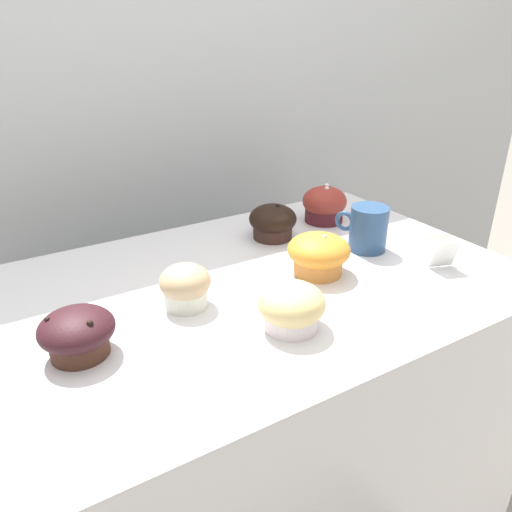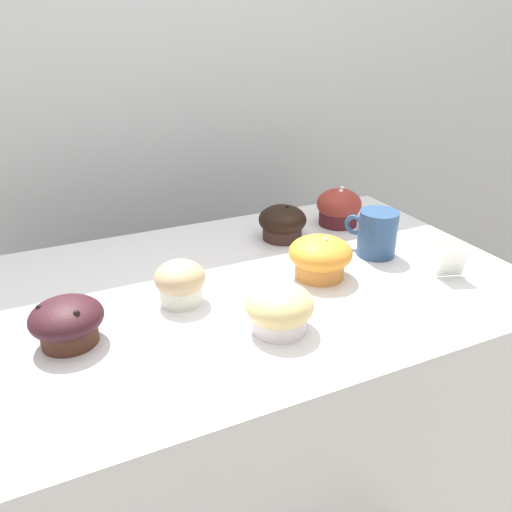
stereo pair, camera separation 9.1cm
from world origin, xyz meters
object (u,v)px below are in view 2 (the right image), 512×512
at_px(muffin_back_left, 339,207).
at_px(muffin_back_center, 320,257).
at_px(muffin_back_right, 282,223).
at_px(muffin_front_center, 280,309).
at_px(muffin_front_right, 67,321).
at_px(muffin_front_left, 180,282).
at_px(coffee_cup, 378,233).

xyz_separation_m(muffin_back_left, muffin_back_center, (-0.18, -0.21, -0.00)).
distance_m(muffin_back_right, muffin_back_center, 0.19).
xyz_separation_m(muffin_front_center, muffin_front_right, (-0.30, 0.10, -0.00)).
relative_size(muffin_back_right, muffin_back_center, 0.88).
relative_size(muffin_front_center, muffin_front_left, 1.23).
height_order(muffin_back_right, muffin_back_center, muffin_back_center).
xyz_separation_m(muffin_back_left, muffin_front_left, (-0.44, -0.19, -0.00)).
bearing_deg(muffin_front_center, muffin_back_center, 40.12).
relative_size(muffin_front_left, muffin_back_center, 0.73).
relative_size(muffin_back_left, muffin_front_right, 0.97).
distance_m(muffin_front_left, muffin_back_center, 0.26).
bearing_deg(muffin_back_center, muffin_back_left, 49.52).
bearing_deg(muffin_back_left, muffin_front_left, -156.61).
height_order(muffin_front_left, muffin_back_center, muffin_back_center).
height_order(muffin_back_left, coffee_cup, coffee_cup).
xyz_separation_m(muffin_front_center, coffee_cup, (0.30, 0.16, 0.01)).
bearing_deg(muffin_back_center, coffee_cup, 11.77).
relative_size(muffin_front_center, muffin_back_center, 0.89).
distance_m(muffin_front_left, muffin_front_right, 0.19).
distance_m(muffin_front_center, muffin_back_left, 0.47).
distance_m(muffin_front_center, muffin_back_center, 0.20).
relative_size(muffin_back_center, coffee_cup, 1.05).
height_order(muffin_front_center, coffee_cup, coffee_cup).
height_order(muffin_back_left, muffin_front_left, muffin_back_left).
height_order(muffin_front_center, muffin_front_right, muffin_front_center).
bearing_deg(coffee_cup, muffin_back_right, 130.82).
distance_m(muffin_front_left, coffee_cup, 0.42).
height_order(muffin_back_left, muffin_front_right, muffin_back_left).
bearing_deg(coffee_cup, muffin_back_center, -168.23).
relative_size(muffin_back_left, muffin_back_right, 1.00).
xyz_separation_m(muffin_back_center, coffee_cup, (0.15, 0.03, 0.01)).
distance_m(muffin_back_left, muffin_back_right, 0.16).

